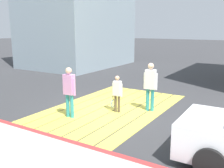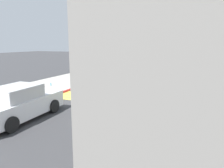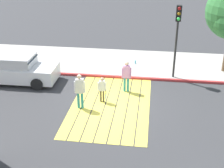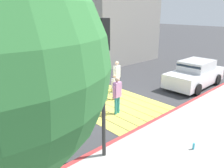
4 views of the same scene
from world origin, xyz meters
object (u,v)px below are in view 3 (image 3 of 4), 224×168
at_px(pedestrian_adult_trailing, 126,74).
at_px(pedestrian_child_with_racket, 102,88).
at_px(car_parked_near_curb, 18,70).
at_px(pedestrian_adult_lead, 80,89).
at_px(traffic_light_corner, 177,28).
at_px(water_bottle, 135,62).

xyz_separation_m(pedestrian_adult_trailing, pedestrian_child_with_racket, (1.31, -1.07, -0.24)).
distance_m(car_parked_near_curb, pedestrian_adult_lead, 4.85).
bearing_deg(pedestrian_adult_trailing, pedestrian_child_with_racket, -39.37).
relative_size(traffic_light_corner, water_bottle, 19.27).
height_order(water_bottle, pedestrian_adult_lead, pedestrian_adult_lead).
relative_size(pedestrian_adult_lead, pedestrian_adult_trailing, 1.03).
bearing_deg(water_bottle, car_parked_near_curb, -62.21).
relative_size(pedestrian_adult_lead, pedestrian_child_with_racket, 1.32).
bearing_deg(water_bottle, traffic_light_corner, 52.41).
distance_m(car_parked_near_curb, pedestrian_child_with_racket, 5.37).
distance_m(car_parked_near_curb, traffic_light_corner, 9.14).
relative_size(car_parked_near_curb, traffic_light_corner, 1.02).
height_order(pedestrian_adult_lead, pedestrian_child_with_racket, pedestrian_adult_lead).
bearing_deg(pedestrian_adult_lead, traffic_light_corner, 131.79).
relative_size(traffic_light_corner, pedestrian_adult_trailing, 2.47).
bearing_deg(pedestrian_child_with_racket, traffic_light_corner, 132.41).
height_order(pedestrian_adult_trailing, pedestrian_child_with_racket, pedestrian_adult_trailing).
height_order(car_parked_near_curb, water_bottle, car_parked_near_curb).
relative_size(car_parked_near_curb, pedestrian_adult_lead, 2.45).
xyz_separation_m(traffic_light_corner, pedestrian_child_with_racket, (3.31, -3.62, -2.28)).
bearing_deg(pedestrian_child_with_racket, pedestrian_adult_trailing, 140.63).
bearing_deg(traffic_light_corner, pedestrian_adult_lead, -48.21).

